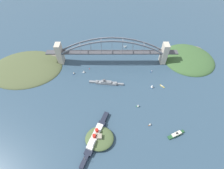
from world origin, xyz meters
name	(u,v)px	position (x,y,z in m)	size (l,w,h in m)	color
ground_plane	(112,62)	(0.00, 0.00, 0.00)	(1400.00, 1400.00, 0.00)	#334C60
harbor_arch_bridge	(112,53)	(0.00, 0.00, 28.58)	(303.80, 20.56, 65.24)	beige
headland_west_shore	(188,59)	(-190.94, -11.54, 0.00)	(124.60, 123.76, 23.97)	#3D6033
headland_east_shore	(27,68)	(199.66, 20.73, 0.00)	(168.31, 131.97, 17.72)	#515B38
ocean_liner	(95,137)	(27.72, 192.73, 5.26)	(43.15, 97.80, 17.66)	#1E2333
naval_cruiser	(106,83)	(13.05, 70.87, 3.26)	(74.46, 12.95, 17.75)	gray
harbor_ferry_steamer	(176,134)	(-108.35, 187.11, 2.32)	(31.37, 17.60, 7.70)	#23512D
fort_island_mid_harbor	(100,138)	(20.76, 195.03, 4.91)	(47.35, 42.70, 15.19)	#4C6038
seaplane_taxiing_near_bridge	(125,47)	(-34.99, -58.92, 1.88)	(9.85, 7.44, 4.78)	#B7B7B2
small_boat_0	(138,105)	(-50.20, 129.80, 3.68)	(7.32, 4.04, 7.94)	#2D6B3D
small_boat_1	(150,124)	(-67.27, 168.61, 3.05)	(6.04, 5.04, 6.51)	brown
small_boat_2	(74,73)	(86.90, 40.73, 3.22)	(4.72, 6.55, 6.77)	#234C8C
small_boat_3	(152,71)	(-91.44, 33.41, 0.70)	(6.13, 7.97, 1.96)	#234C8C
small_boat_4	(152,86)	(-84.64, 81.82, 4.47)	(7.24, 10.08, 9.73)	#234C8C
small_boat_5	(84,71)	(64.03, 36.92, 3.83)	(7.02, 4.47, 8.24)	silver
small_boat_6	(162,86)	(-106.79, 78.66, 0.72)	(9.01, 9.85, 2.00)	gold
channel_marker_buoy	(89,69)	(53.12, 24.79, 1.12)	(2.20, 2.20, 2.75)	red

